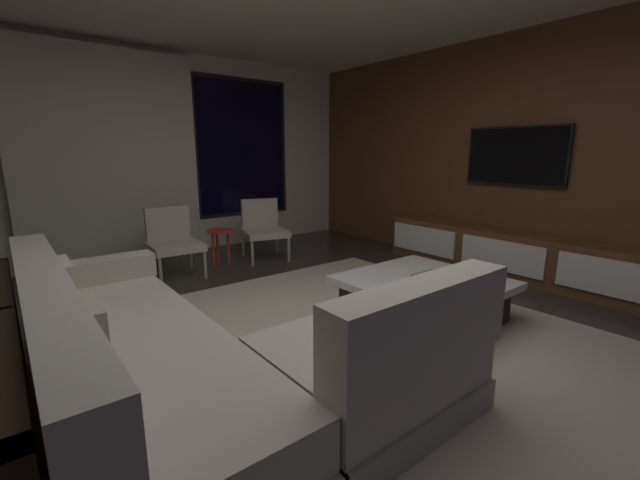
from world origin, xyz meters
TOP-DOWN VIEW (x-y plane):
  - floor at (0.00, 0.00)m, footprint 9.20×9.20m
  - back_wall_with_window at (-0.06, 3.62)m, footprint 6.60×0.30m
  - media_wall at (3.06, 0.00)m, footprint 0.12×7.80m
  - area_rug at (0.35, -0.10)m, footprint 3.20×3.80m
  - sectional_couch at (-0.95, -0.04)m, footprint 1.98×2.50m
  - coffee_table at (1.02, -0.05)m, footprint 1.16×1.16m
  - book_stack_on_coffee_table at (0.88, -0.18)m, footprint 0.28×0.20m
  - accent_chair_near_window at (1.02, 2.58)m, footprint 0.67×0.68m
  - accent_chair_by_curtain at (-0.19, 2.52)m, footprint 0.57×0.58m
  - side_stool at (0.40, 2.56)m, footprint 0.32×0.32m
  - media_console at (2.77, 0.05)m, footprint 0.46×3.10m
  - mounted_tv at (2.95, 0.25)m, footprint 0.05×1.13m

SIDE VIEW (x-z plane):
  - floor at x=0.00m, z-range 0.00..0.00m
  - area_rug at x=0.35m, z-range 0.00..0.01m
  - coffee_table at x=1.02m, z-range 0.01..0.37m
  - media_console at x=2.77m, z-range -0.01..0.51m
  - sectional_couch at x=-0.95m, z-range -0.12..0.70m
  - side_stool at x=0.40m, z-range 0.14..0.60m
  - book_stack_on_coffee_table at x=0.88m, z-range 0.36..0.47m
  - accent_chair_near_window at x=1.02m, z-range 0.04..0.82m
  - accent_chair_by_curtain at x=-0.19m, z-range 0.04..0.82m
  - back_wall_with_window at x=-0.06m, z-range -0.01..2.69m
  - mounted_tv at x=2.95m, z-range 1.02..1.68m
  - media_wall at x=3.06m, z-range 0.00..2.70m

